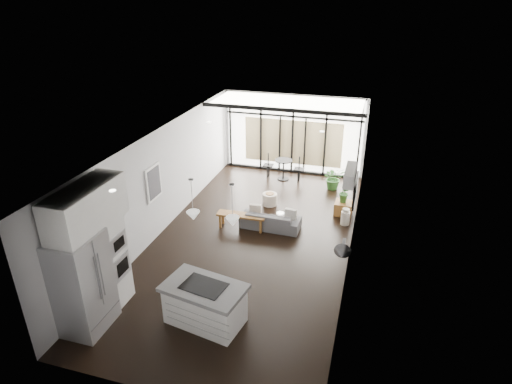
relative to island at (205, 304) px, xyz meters
The scene contains 27 objects.
floor 3.25m from the island, 89.77° to the left, with size 5.00×10.00×0.00m, color black.
ceiling 4.00m from the island, 89.77° to the left, with size 5.00×10.00×0.00m, color white.
wall_left 4.18m from the island, 127.68° to the left, with size 0.02×10.00×2.80m, color silver.
wall_right 4.20m from the island, 52.04° to the left, with size 0.02×10.00×2.80m, color silver.
wall_back 8.28m from the island, 89.91° to the left, with size 5.00×0.02×2.80m, color silver.
wall_front 2.03m from the island, 89.59° to the right, with size 5.00×0.02×2.80m, color silver.
glazing 8.16m from the island, 89.91° to the left, with size 5.00×0.20×2.80m, color black.
skylight 7.59m from the island, 89.90° to the left, with size 4.70×1.90×0.06m, color white.
neighbour_building 8.20m from the island, 89.91° to the left, with size 3.50×0.02×1.60m, color #D8BE89.
island is the anchor object (origin of this frame).
cooktop 0.43m from the island, ahead, with size 0.83×0.55×0.01m, color black.
fridge 2.32m from the island, 161.10° to the right, with size 0.77×0.97×2.00m, color #ACADB1.
appliance_column 2.23m from the island, behind, with size 0.60×0.63×2.31m, color white.
upper_cabinets 2.87m from the island, behind, with size 0.62×1.75×0.86m, color white.
pendant_left 1.74m from the island, 124.15° to the left, with size 0.26×0.26×0.18m, color white.
pendant_right 1.74m from the island, 54.12° to the left, with size 0.26×0.26×0.18m, color white.
sofa 3.98m from the island, 85.70° to the left, with size 1.65×0.48×0.64m, color #4F4F51.
console_bench 3.74m from the island, 97.06° to the left, with size 1.34×0.34×0.43m, color brown.
pouf 5.34m from the island, 90.83° to the left, with size 0.45×0.45×0.36m, color beige.
crate 5.77m from the island, 68.07° to the left, with size 0.50×0.50×0.38m, color brown.
plant_tall 7.24m from the island, 76.82° to the left, with size 0.70×0.77×0.60m, color #2B5C23.
plant_crate 5.76m from the island, 68.07° to the left, with size 0.34×0.61×0.27m, color #2B5C23.
milk_can 5.24m from the island, 64.41° to the left, with size 0.25×0.25×0.49m, color beige.
bistro_set 7.36m from the island, 90.90° to the left, with size 1.46×0.58×0.70m, color black.
tv 4.97m from the island, 59.63° to the left, with size 0.05×1.10×0.65m, color black.
ac_unit 3.96m from the island, 45.33° to the left, with size 0.22×0.90×0.30m, color white.
framed_art 3.83m from the island, 132.09° to the left, with size 0.04×0.70×0.90m, color black.
Camera 1 is at (2.78, -9.27, 5.92)m, focal length 30.00 mm.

